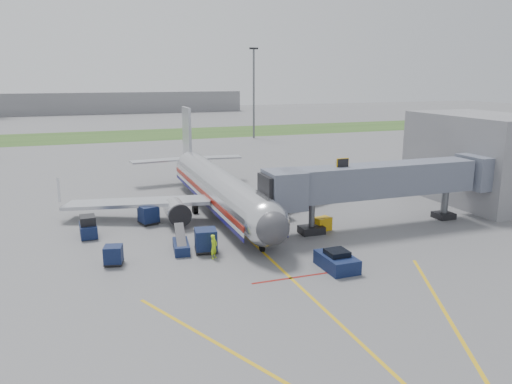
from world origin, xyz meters
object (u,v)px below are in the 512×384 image
object	(u,v)px
belt_loader	(181,246)
pushback_tug	(337,261)
baggage_tug	(88,227)
airliner	(219,188)
ramp_worker	(214,247)

from	to	relation	value
belt_loader	pushback_tug	bearing A→B (deg)	-37.18
pushback_tug	baggage_tug	bearing A→B (deg)	140.29
belt_loader	baggage_tug	bearing A→B (deg)	136.95
airliner	belt_loader	size ratio (longest dim) A/B	9.20
airliner	ramp_worker	world-z (taller)	airliner
airliner	baggage_tug	xyz separation A→B (m)	(-13.52, -4.20, -1.79)
airliner	baggage_tug	world-z (taller)	airliner
pushback_tug	baggage_tug	size ratio (longest dim) A/B	1.28
airliner	belt_loader	xyz separation A→B (m)	(-6.34, -10.91, -2.19)
pushback_tug	belt_loader	distance (m)	12.98
pushback_tug	baggage_tug	distance (m)	22.77
airliner	belt_loader	bearing A→B (deg)	-120.18
ramp_worker	baggage_tug	bearing A→B (deg)	91.50
airliner	pushback_tug	distance (m)	19.28
airliner	pushback_tug	world-z (taller)	airliner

